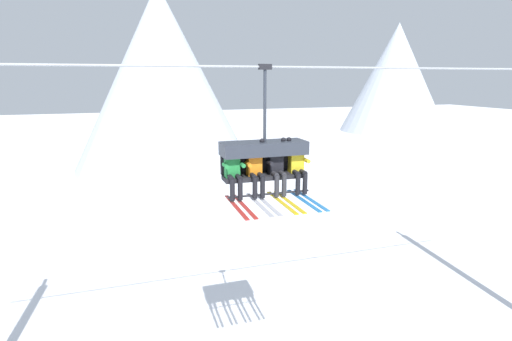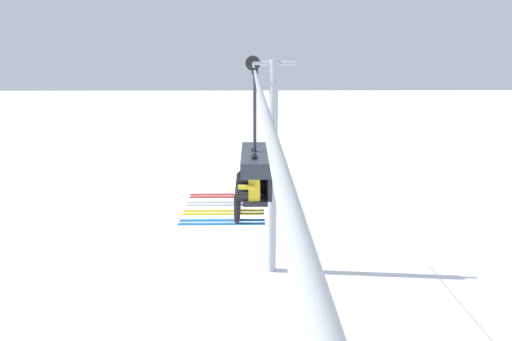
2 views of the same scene
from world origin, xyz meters
name	(u,v)px [view 1 (image 1 of 2)]	position (x,y,z in m)	size (l,w,h in m)	color
mountain_peak_west	(162,79)	(-0.17, 30.69, 8.50)	(16.92, 16.92, 17.00)	silver
mountain_peak_central	(396,78)	(38.37, 47.11, 8.56)	(16.94, 16.94, 17.12)	silver
lift_cable	(329,67)	(0.91, -0.80, 8.76)	(20.03, 0.05, 0.05)	#9EA3A8
chairlift_chair	(264,154)	(-0.63, -0.73, 6.85)	(1.96, 0.74, 2.85)	#232328
skier_green	(234,171)	(-1.39, -0.95, 6.54)	(0.46, 1.70, 1.23)	#23843D
skier_orange	(256,168)	(-0.88, -0.94, 6.56)	(0.48, 1.70, 1.34)	orange
skier_black	(277,167)	(-0.37, -0.94, 6.56)	(0.48, 1.70, 1.34)	black
skier_yellow	(298,165)	(0.14, -0.94, 6.56)	(0.48, 1.70, 1.34)	yellow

